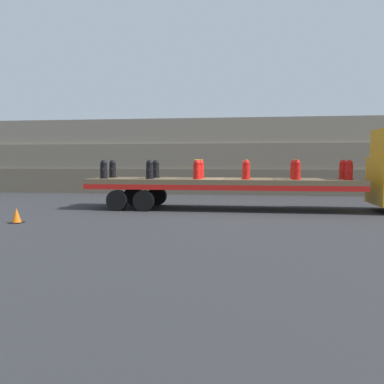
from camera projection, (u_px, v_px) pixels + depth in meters
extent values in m
plane|color=#2D2D30|center=(222.00, 209.00, 17.31)|extent=(120.00, 120.00, 0.00)
cube|color=#665B4C|center=(233.00, 181.00, 25.93)|extent=(60.00, 3.00, 1.48)
cube|color=#756B5B|center=(233.00, 156.00, 25.97)|extent=(60.00, 3.00, 1.48)
cube|color=gray|center=(233.00, 132.00, 26.01)|extent=(60.00, 3.00, 1.48)
cube|color=brown|center=(222.00, 181.00, 17.23)|extent=(10.76, 2.49, 0.19)
cube|color=red|center=(220.00, 188.00, 16.05)|extent=(10.76, 0.08, 0.20)
cube|color=red|center=(224.00, 184.00, 18.43)|extent=(10.76, 0.08, 0.20)
cylinder|color=black|center=(144.00, 201.00, 16.58)|extent=(0.82, 0.30, 0.82)
cylinder|color=black|center=(157.00, 196.00, 18.83)|extent=(0.82, 0.30, 0.82)
cylinder|color=black|center=(117.00, 200.00, 16.73)|extent=(0.82, 0.30, 0.82)
cylinder|color=black|center=(133.00, 196.00, 18.99)|extent=(0.82, 0.30, 0.82)
cylinder|color=black|center=(104.00, 178.00, 17.36)|extent=(0.35, 0.35, 0.03)
cylinder|color=black|center=(104.00, 172.00, 17.34)|extent=(0.28, 0.28, 0.56)
sphere|color=black|center=(104.00, 163.00, 17.32)|extent=(0.27, 0.27, 0.27)
cylinder|color=black|center=(102.00, 170.00, 17.14)|extent=(0.13, 0.13, 0.13)
cylinder|color=black|center=(106.00, 170.00, 17.54)|extent=(0.13, 0.13, 0.13)
cylinder|color=black|center=(113.00, 177.00, 18.44)|extent=(0.35, 0.35, 0.03)
cylinder|color=black|center=(113.00, 171.00, 18.42)|extent=(0.28, 0.28, 0.56)
sphere|color=black|center=(113.00, 163.00, 18.40)|extent=(0.27, 0.27, 0.27)
cylinder|color=black|center=(111.00, 169.00, 18.22)|extent=(0.13, 0.13, 0.13)
cylinder|color=black|center=(114.00, 169.00, 18.62)|extent=(0.13, 0.13, 0.13)
cylinder|color=black|center=(150.00, 178.00, 17.09)|extent=(0.35, 0.35, 0.03)
cylinder|color=black|center=(150.00, 172.00, 17.07)|extent=(0.28, 0.28, 0.56)
sphere|color=black|center=(150.00, 163.00, 17.05)|extent=(0.27, 0.27, 0.27)
cylinder|color=black|center=(148.00, 170.00, 16.86)|extent=(0.13, 0.13, 0.13)
cylinder|color=black|center=(151.00, 170.00, 17.27)|extent=(0.13, 0.13, 0.13)
cylinder|color=black|center=(156.00, 177.00, 18.17)|extent=(0.35, 0.35, 0.03)
cylinder|color=black|center=(156.00, 171.00, 18.15)|extent=(0.28, 0.28, 0.56)
sphere|color=black|center=(156.00, 163.00, 18.13)|extent=(0.27, 0.27, 0.27)
cylinder|color=black|center=(155.00, 170.00, 17.94)|extent=(0.13, 0.13, 0.13)
cylinder|color=black|center=(157.00, 169.00, 18.35)|extent=(0.13, 0.13, 0.13)
cylinder|color=red|center=(197.00, 179.00, 16.82)|extent=(0.35, 0.35, 0.03)
cylinder|color=red|center=(197.00, 172.00, 16.80)|extent=(0.28, 0.28, 0.56)
sphere|color=red|center=(197.00, 163.00, 16.77)|extent=(0.27, 0.27, 0.27)
cylinder|color=red|center=(196.00, 170.00, 16.59)|extent=(0.13, 0.13, 0.13)
cylinder|color=red|center=(198.00, 170.00, 17.00)|extent=(0.13, 0.13, 0.13)
cylinder|color=red|center=(200.00, 178.00, 17.90)|extent=(0.35, 0.35, 0.03)
cylinder|color=red|center=(200.00, 171.00, 17.88)|extent=(0.28, 0.28, 0.56)
sphere|color=red|center=(200.00, 163.00, 17.85)|extent=(0.27, 0.27, 0.27)
cylinder|color=red|center=(200.00, 170.00, 17.67)|extent=(0.13, 0.13, 0.13)
cylinder|color=red|center=(201.00, 170.00, 18.08)|extent=(0.13, 0.13, 0.13)
cylinder|color=red|center=(246.00, 179.00, 16.54)|extent=(0.35, 0.35, 0.03)
cylinder|color=red|center=(246.00, 172.00, 16.52)|extent=(0.28, 0.28, 0.56)
sphere|color=red|center=(246.00, 163.00, 16.50)|extent=(0.27, 0.27, 0.27)
cylinder|color=red|center=(246.00, 170.00, 16.31)|extent=(0.13, 0.13, 0.13)
cylinder|color=red|center=(246.00, 170.00, 16.72)|extent=(0.13, 0.13, 0.13)
cylinder|color=red|center=(246.00, 178.00, 17.62)|extent=(0.35, 0.35, 0.03)
cylinder|color=red|center=(246.00, 171.00, 17.60)|extent=(0.28, 0.28, 0.56)
sphere|color=red|center=(247.00, 163.00, 17.58)|extent=(0.27, 0.27, 0.27)
cylinder|color=red|center=(246.00, 170.00, 17.39)|extent=(0.13, 0.13, 0.13)
cylinder|color=red|center=(247.00, 170.00, 17.80)|extent=(0.13, 0.13, 0.13)
cylinder|color=red|center=(296.00, 179.00, 16.27)|extent=(0.35, 0.35, 0.03)
cylinder|color=red|center=(297.00, 172.00, 16.25)|extent=(0.28, 0.28, 0.56)
sphere|color=red|center=(297.00, 163.00, 16.22)|extent=(0.27, 0.27, 0.27)
cylinder|color=red|center=(297.00, 171.00, 16.04)|extent=(0.13, 0.13, 0.13)
cylinder|color=red|center=(296.00, 170.00, 16.45)|extent=(0.13, 0.13, 0.13)
cylinder|color=red|center=(294.00, 178.00, 17.35)|extent=(0.35, 0.35, 0.03)
cylinder|color=red|center=(294.00, 172.00, 17.33)|extent=(0.28, 0.28, 0.56)
sphere|color=red|center=(294.00, 163.00, 17.30)|extent=(0.27, 0.27, 0.27)
cylinder|color=red|center=(294.00, 170.00, 17.12)|extent=(0.13, 0.13, 0.13)
cylinder|color=red|center=(293.00, 170.00, 17.53)|extent=(0.13, 0.13, 0.13)
cylinder|color=red|center=(349.00, 180.00, 16.00)|extent=(0.35, 0.35, 0.03)
cylinder|color=red|center=(349.00, 172.00, 15.98)|extent=(0.28, 0.28, 0.56)
sphere|color=red|center=(349.00, 163.00, 15.95)|extent=(0.27, 0.27, 0.27)
cylinder|color=red|center=(350.00, 171.00, 15.77)|extent=(0.13, 0.13, 0.13)
cylinder|color=red|center=(348.00, 171.00, 16.18)|extent=(0.13, 0.13, 0.13)
cylinder|color=red|center=(343.00, 178.00, 17.08)|extent=(0.35, 0.35, 0.03)
cylinder|color=red|center=(343.00, 172.00, 17.06)|extent=(0.28, 0.28, 0.56)
sphere|color=red|center=(343.00, 163.00, 17.03)|extent=(0.27, 0.27, 0.27)
cylinder|color=red|center=(344.00, 170.00, 16.85)|extent=(0.13, 0.13, 0.13)
cylinder|color=red|center=(342.00, 170.00, 17.26)|extent=(0.13, 0.13, 0.13)
cube|color=yellow|center=(199.00, 160.00, 17.30)|extent=(0.05, 2.69, 0.01)
cube|color=yellow|center=(246.00, 160.00, 17.03)|extent=(0.05, 2.69, 0.01)
cube|color=yellow|center=(295.00, 160.00, 16.75)|extent=(0.05, 2.69, 0.01)
cube|color=black|center=(17.00, 222.00, 13.47)|extent=(0.39, 0.39, 0.03)
cone|color=orange|center=(17.00, 215.00, 13.45)|extent=(0.30, 0.30, 0.45)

